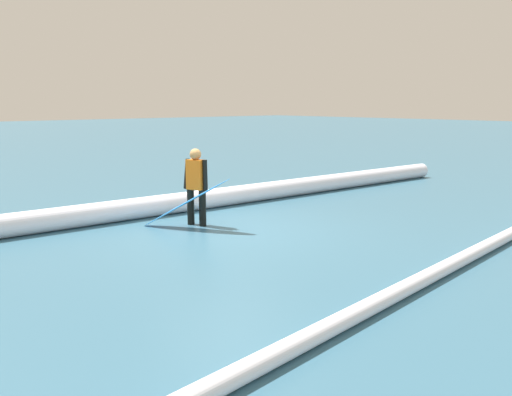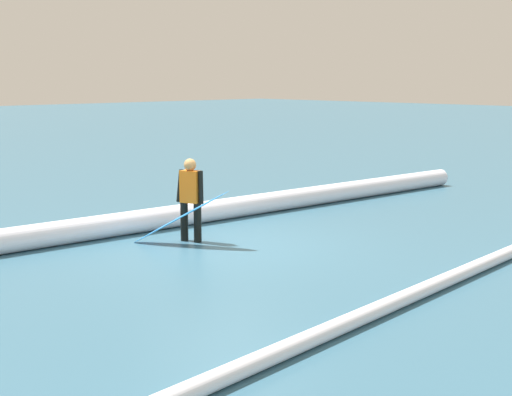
# 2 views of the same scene
# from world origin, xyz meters

# --- Properties ---
(ground_plane) EXTENTS (127.36, 127.36, 0.00)m
(ground_plane) POSITION_xyz_m (0.00, 0.00, 0.00)
(ground_plane) COLOR #35647C
(surfer) EXTENTS (0.30, 0.55, 1.51)m
(surfer) POSITION_xyz_m (0.22, -0.76, 0.84)
(surfer) COLOR black
(surfer) RESTS_ON ground_plane
(surfboard) EXTENTS (1.20, 1.67, 1.03)m
(surfboard) POSITION_xyz_m (0.54, -0.65, 0.50)
(surfboard) COLOR #268CE5
(surfboard) RESTS_ON ground_plane
(wave_crest_foreground) EXTENTS (20.27, 2.00, 0.43)m
(wave_crest_foreground) POSITION_xyz_m (1.04, -2.08, 0.22)
(wave_crest_foreground) COLOR white
(wave_crest_foreground) RESTS_ON ground_plane
(wave_crest_midground) EXTENTS (15.20, 1.11, 0.20)m
(wave_crest_midground) POSITION_xyz_m (-1.06, 3.96, 0.10)
(wave_crest_midground) COLOR white
(wave_crest_midground) RESTS_ON ground_plane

